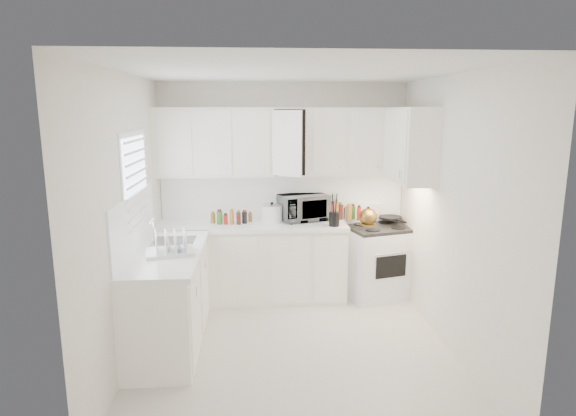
{
  "coord_description": "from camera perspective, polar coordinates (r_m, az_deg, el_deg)",
  "views": [
    {
      "loc": [
        -0.35,
        -4.32,
        2.27
      ],
      "look_at": [
        0.0,
        0.7,
        1.25
      ],
      "focal_mm": 30.19,
      "sensor_mm": 36.0,
      "label": 1
    }
  ],
  "objects": [
    {
      "name": "spice_left_2",
      "position": [
        5.89,
        -7.3,
        -0.94
      ],
      "size": [
        0.06,
        0.06,
        0.13
      ],
      "primitive_type": "cylinder",
      "color": "#AD2117",
      "rests_on": "countertop_back"
    },
    {
      "name": "ceiling",
      "position": [
        4.35,
        0.66,
        15.8
      ],
      "size": [
        3.2,
        3.2,
        0.0
      ],
      "primitive_type": "plane",
      "rotation": [
        3.14,
        0.0,
        0.0
      ],
      "color": "white",
      "rests_on": "ground"
    },
    {
      "name": "spice_left_1",
      "position": [
        5.81,
        -8.09,
        -1.14
      ],
      "size": [
        0.06,
        0.06,
        0.13
      ],
      "primitive_type": "cylinder",
      "color": "#347125",
      "rests_on": "countertop_back"
    },
    {
      "name": "lower_cabinets_left",
      "position": [
        4.95,
        -13.82,
        -10.47
      ],
      "size": [
        0.6,
        1.6,
        0.9
      ],
      "primitive_type": null,
      "color": "white",
      "rests_on": "floor"
    },
    {
      "name": "spice_left_5",
      "position": [
        5.79,
        -5.12,
        -1.11
      ],
      "size": [
        0.06,
        0.06,
        0.13
      ],
      "primitive_type": "cylinder",
      "color": "black",
      "rests_on": "countertop_back"
    },
    {
      "name": "wall_left",
      "position": [
        4.58,
        -18.44,
        -1.38
      ],
      "size": [
        0.0,
        3.2,
        3.2
      ],
      "primitive_type": "plane",
      "rotation": [
        1.57,
        0.0,
        1.57
      ],
      "color": "white",
      "rests_on": "ground"
    },
    {
      "name": "sink",
      "position": [
        5.09,
        -13.38,
        -2.51
      ],
      "size": [
        0.42,
        0.38,
        0.3
      ],
      "primitive_type": null,
      "color": "gray",
      "rests_on": "countertop_left"
    },
    {
      "name": "backsplash_left",
      "position": [
        4.78,
        -17.68,
        -1.73
      ],
      "size": [
        0.02,
        1.6,
        0.55
      ],
      "primitive_type": "cube",
      "color": "white",
      "rests_on": "wall_left"
    },
    {
      "name": "rice_cooker",
      "position": [
        5.79,
        -1.91,
        -0.48
      ],
      "size": [
        0.27,
        0.27,
        0.25
      ],
      "primitive_type": null,
      "rotation": [
        0.0,
        0.0,
        0.12
      ],
      "color": "white",
      "rests_on": "countertop_back"
    },
    {
      "name": "frying_pan",
      "position": [
        6.15,
        11.96,
        -1.03
      ],
      "size": [
        0.42,
        0.54,
        0.04
      ],
      "primitive_type": null,
      "rotation": [
        0.0,
        0.0,
        0.34
      ],
      "color": "black",
      "rests_on": "stove"
    },
    {
      "name": "sauce_right_1",
      "position": [
        5.94,
        5.66,
        -0.51
      ],
      "size": [
        0.06,
        0.06,
        0.19
      ],
      "primitive_type": "cylinder",
      "color": "#BB722C",
      "rests_on": "countertop_back"
    },
    {
      "name": "lower_cabinets_back",
      "position": [
        5.91,
        -4.2,
        -6.51
      ],
      "size": [
        2.22,
        0.6,
        0.9
      ],
      "primitive_type": null,
      "color": "white",
      "rests_on": "floor"
    },
    {
      "name": "wall_right",
      "position": [
        4.8,
        18.77,
        -0.83
      ],
      "size": [
        0.0,
        3.2,
        3.2
      ],
      "primitive_type": "plane",
      "rotation": [
        1.57,
        0.0,
        -1.57
      ],
      "color": "white",
      "rests_on": "ground"
    },
    {
      "name": "tea_kettle",
      "position": [
        5.74,
        9.41,
        -0.89
      ],
      "size": [
        0.29,
        0.25,
        0.24
      ],
      "primitive_type": null,
      "rotation": [
        0.0,
        0.0,
        -0.14
      ],
      "color": "olive",
      "rests_on": "stove"
    },
    {
      "name": "sauce_right_2",
      "position": [
        6.0,
        6.08,
        -0.39
      ],
      "size": [
        0.06,
        0.06,
        0.19
      ],
      "primitive_type": "cylinder",
      "color": "#581B19",
      "rests_on": "countertop_back"
    },
    {
      "name": "spice_left_3",
      "position": [
        5.8,
        -6.61,
        -1.13
      ],
      "size": [
        0.06,
        0.06,
        0.13
      ],
      "primitive_type": "cylinder",
      "color": "#BB722C",
      "rests_on": "countertop_back"
    },
    {
      "name": "sauce_right_0",
      "position": [
        5.98,
        5.04,
        -0.4
      ],
      "size": [
        0.06,
        0.06,
        0.19
      ],
      "primitive_type": "cylinder",
      "color": "#AD2117",
      "rests_on": "countertop_back"
    },
    {
      "name": "spice_left_4",
      "position": [
        5.88,
        -5.84,
        -0.93
      ],
      "size": [
        0.06,
        0.06,
        0.13
      ],
      "primitive_type": "cylinder",
      "color": "#581B19",
      "rests_on": "countertop_back"
    },
    {
      "name": "floor",
      "position": [
        4.9,
        0.59,
        -16.17
      ],
      "size": [
        3.2,
        3.2,
        0.0
      ],
      "primitive_type": "plane",
      "color": "silver",
      "rests_on": "ground"
    },
    {
      "name": "backsplash_back",
      "position": [
        6.02,
        -0.59,
        1.45
      ],
      "size": [
        2.98,
        0.02,
        0.55
      ],
      "primitive_type": "cube",
      "color": "white",
      "rests_on": "wall_back"
    },
    {
      "name": "countertop_left",
      "position": [
        4.79,
        -13.97,
        -5.19
      ],
      "size": [
        0.64,
        1.62,
        0.05
      ],
      "primitive_type": "cube",
      "color": "white",
      "rests_on": "lower_cabinets_left"
    },
    {
      "name": "microwave",
      "position": [
        5.89,
        1.83,
        0.39
      ],
      "size": [
        0.64,
        0.48,
        0.38
      ],
      "primitive_type": "imported",
      "rotation": [
        0.0,
        0.0,
        0.34
      ],
      "color": "gray",
      "rests_on": "countertop_back"
    },
    {
      "name": "sauce_right_4",
      "position": [
        6.02,
        7.11,
        -0.37
      ],
      "size": [
        0.06,
        0.06,
        0.19
      ],
      "primitive_type": "cylinder",
      "color": "olive",
      "rests_on": "countertop_back"
    },
    {
      "name": "sauce_right_3",
      "position": [
        5.95,
        6.7,
        -0.5
      ],
      "size": [
        0.06,
        0.06,
        0.19
      ],
      "primitive_type": "cylinder",
      "color": "black",
      "rests_on": "countertop_back"
    },
    {
      "name": "utensil_crock",
      "position": [
        5.6,
        5.48,
        -0.16
      ],
      "size": [
        0.16,
        0.16,
        0.39
      ],
      "primitive_type": null,
      "rotation": [
        0.0,
        0.0,
        -0.21
      ],
      "color": "black",
      "rests_on": "countertop_back"
    },
    {
      "name": "wall_back",
      "position": [
        6.01,
        -0.59,
        2.17
      ],
      "size": [
        3.0,
        0.0,
        3.0
      ],
      "primitive_type": "plane",
      "rotation": [
        1.57,
        0.0,
        0.0
      ],
      "color": "white",
      "rests_on": "ground"
    },
    {
      "name": "upper_cabinets_right",
      "position": [
        5.47,
        14.03,
        3.01
      ],
      "size": [
        0.33,
        0.9,
        0.8
      ],
      "primitive_type": null,
      "color": "white",
      "rests_on": "wall_right"
    },
    {
      "name": "countertop_back",
      "position": [
        5.77,
        -4.27,
        -2.05
      ],
      "size": [
        2.24,
        0.64,
        0.05
      ],
      "primitive_type": "cube",
      "color": "white",
      "rests_on": "lower_cabinets_back"
    },
    {
      "name": "spice_left_0",
      "position": [
        5.9,
        -8.75,
        -0.96
      ],
      "size": [
        0.06,
        0.06,
        0.13
      ],
      "primitive_type": "cylinder",
      "color": "olive",
      "rests_on": "countertop_back"
    },
    {
      "name": "paper_towel",
      "position": [
        5.89,
        -0.46,
        -0.16
      ],
      "size": [
        0.12,
        0.12,
        0.27
      ],
      "primitive_type": "cylinder",
      "color": "white",
      "rests_on": "countertop_back"
    },
    {
      "name": "sauce_right_5",
      "position": [
        5.98,
        7.74,
        -0.48
      ],
      "size": [
        0.06,
        0.06,
        0.19
      ],
      "primitive_type": "cylinder",
      "color": "#347125",
      "rests_on": "countertop_back"
    },
    {
      "name": "wall_front",
      "position": [
        2.91,
        3.16,
        -8.04
      ],
      "size": [
        3.0,
        0.0,
        3.0
      ],
      "primitive_type": "plane",
      "rotation": [
        -1.57,
        0.0,
        0.0
      ],
      "color": "white",
      "rests_on": "ground"
    },
    {
      "name": "upper_cabinets_back",
      "position": [
        5.82,
        -0.5,
        3.85
      ],
      "size": [
        3.0,
        0.33,
        0.8
      ],
      "primitive_type": null,
      "color": "white",
      "rests_on": "wall_back"
    },
    {
      "name": "dish_rack",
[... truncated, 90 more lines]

